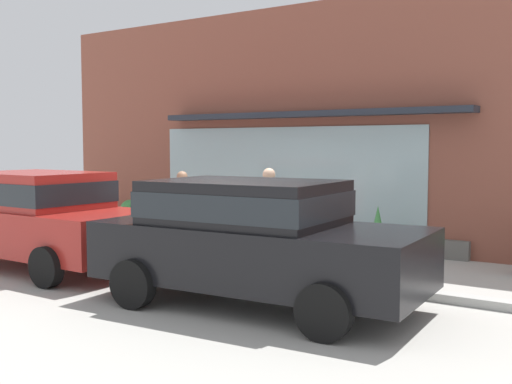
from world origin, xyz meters
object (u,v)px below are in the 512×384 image
Objects in this scene: parked_car_red at (41,214)px; potted_plant_window_left at (378,233)px; potted_plant_window_right at (181,220)px; potted_plant_near_hydrant at (226,220)px; pedestrian_passerby at (269,208)px; parked_car_black at (254,235)px; potted_plant_doorstep at (149,221)px; potted_plant_trailing_edge at (130,214)px; fire_hydrant at (223,232)px; pedestrian_with_handbag at (183,206)px; potted_plant_corner_tall at (289,237)px.

potted_plant_window_left is (4.48, 4.02, -0.45)m from parked_car_red.
potted_plant_window_right is 0.82× the size of potted_plant_near_hydrant.
parked_car_black is at bearing 25.77° from pedestrian_passerby.
potted_plant_doorstep is (-5.83, 4.17, -0.64)m from parked_car_black.
parked_car_red is 4.86m from potted_plant_trailing_edge.
fire_hydrant is 2.91m from potted_plant_window_left.
fire_hydrant is at bearing -80.38° from pedestrian_with_handbag.
potted_plant_trailing_edge is at bearing 60.97° from pedestrian_with_handbag.
pedestrian_passerby is at bearing -93.07° from pedestrian_with_handbag.
pedestrian_passerby reaches higher than potted_plant_corner_tall.
potted_plant_corner_tall is 0.63× the size of potted_plant_near_hydrant.
parked_car_red reaches higher than potted_plant_doorstep.
pedestrian_passerby is 2.84m from parked_car_black.
parked_car_black reaches higher than potted_plant_near_hydrant.
potted_plant_corner_tall is 4.02m from potted_plant_doorstep.
pedestrian_with_handbag reaches higher than potted_plant_corner_tall.
potted_plant_doorstep is at bearing 178.95° from potted_plant_window_left.
potted_plant_window_left is at bearing 2.71° from potted_plant_corner_tall.
pedestrian_passerby reaches higher than potted_plant_doorstep.
parked_car_black is at bearing -47.09° from fire_hydrant.
pedestrian_with_handbag is 1.61× the size of potted_plant_window_left.
pedestrian_passerby is 1.72m from potted_plant_corner_tall.
parked_car_red is at bearing 157.77° from pedestrian_with_handbag.
potted_plant_corner_tall is (-0.46, 1.48, -0.75)m from pedestrian_passerby.
potted_plant_window_right is at bearing 148.14° from fire_hydrant.
pedestrian_passerby reaches higher than potted_plant_window_right.
pedestrian_passerby is at bearing -72.63° from potted_plant_corner_tall.
parked_car_black is at bearing -40.78° from potted_plant_window_right.
parked_car_black is (3.42, -2.59, 0.01)m from pedestrian_with_handbag.
potted_plant_trailing_edge is at bearing 175.61° from potted_plant_corner_tall.
potted_plant_window_left is (2.59, 1.32, 0.02)m from fire_hydrant.
pedestrian_with_handbag is 2.96m from potted_plant_doorstep.
potted_plant_corner_tall is at bearing -177.29° from potted_plant_window_left.
potted_plant_window_left is at bearing -0.96° from potted_plant_window_right.
fire_hydrant is at bearing -23.50° from potted_plant_doorstep.
potted_plant_doorstep is at bearing 56.36° from pedestrian_with_handbag.
parked_car_red is at bearing -123.62° from potted_plant_corner_tall.
potted_plant_near_hydrant is 3.60m from potted_plant_window_left.
potted_plant_window_right is at bearing 176.75° from potted_plant_corner_tall.
parked_car_black is at bearing -33.21° from potted_plant_trailing_edge.
potted_plant_window_right is 0.68× the size of potted_plant_window_left.
parked_car_red is 4.25m from potted_plant_near_hydrant.
parked_car_red is (-4.43, 0.05, -0.01)m from parked_car_black.
potted_plant_doorstep is (0.80, -0.17, -0.10)m from potted_plant_trailing_edge.
pedestrian_passerby is 2.52× the size of potted_plant_window_right.
potted_plant_doorstep is at bearing -179.87° from potted_plant_near_hydrant.
potted_plant_trailing_edge is 0.90× the size of potted_plant_near_hydrant.
parked_car_black is 7.95m from potted_plant_trailing_edge.
parked_car_red is 4.40m from potted_plant_doorstep.
potted_plant_window_left is at bearing -1.80° from potted_plant_near_hydrant.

